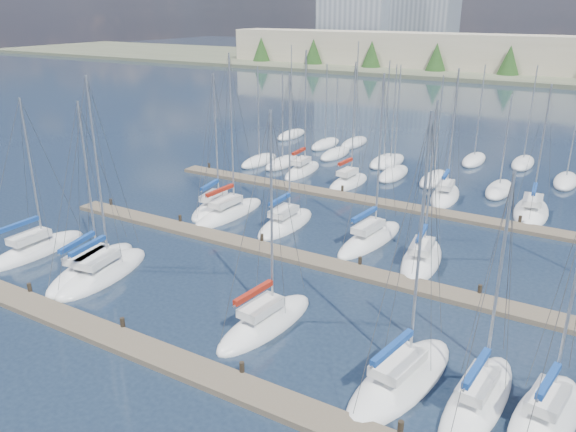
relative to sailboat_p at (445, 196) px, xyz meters
The scene contains 22 objects.
ground 25.51m from the sailboat_p, 100.67° to the left, with size 400.00×400.00×0.00m, color #212F43.
dock_near 33.26m from the sailboat_p, 98.17° to the right, with size 44.00×1.93×1.10m.
dock_mid 19.50m from the sailboat_p, 104.02° to the right, with size 44.00×1.93×1.10m.
dock_far 6.82m from the sailboat_p, 133.83° to the right, with size 44.00×1.93×1.10m.
sailboat_p is the anchor object (origin of this frame).
sailboat_b 32.04m from the sailboat_p, 120.51° to the right, with size 4.52×9.13×12.09m.
sailboat_e 29.12m from the sailboat_p, 78.05° to the right, with size 4.16×8.94×13.63m.
sailboat_d 27.61m from the sailboat_p, 94.75° to the right, with size 3.22×7.95×12.79m.
sailboat_g 30.35m from the sailboat_p, 66.02° to the right, with size 3.44×7.24×11.89m.
sailboat_l 15.08m from the sailboat_p, 80.14° to the right, with size 3.59×8.04×11.92m.
sailboat_q 7.66m from the sailboat_p, ahead, with size 3.53×8.24×11.72m.
sailboat_f 29.76m from the sailboat_p, 71.31° to the right, with size 2.84×8.12×11.59m.
sailboat_o 9.60m from the sailboat_p, behind, with size 2.80×6.76×12.69m.
sailboat_a 35.40m from the sailboat_p, 128.70° to the right, with size 2.60×8.25×11.85m.
sailboat_k 13.44m from the sailboat_p, 98.38° to the right, with size 3.30×8.90×13.23m.
sailboat_c 31.56m from the sailboat_p, 118.60° to the right, with size 4.23×8.61×13.74m.
sailboat_j 16.55m from the sailboat_p, 123.74° to the right, with size 2.77×7.61×12.85m.
sailboat_n 15.70m from the sailboat_p, behind, with size 2.75×7.51×13.44m.
sailboat_i 20.34m from the sailboat_p, 136.03° to the right, with size 2.80×8.78×14.16m.
sailboat_h 21.35m from the sailboat_p, 140.50° to the right, with size 4.00×7.67×12.43m.
distant_boats 12.66m from the sailboat_p, 135.76° to the left, with size 36.93×20.75×13.30m.
shoreline 116.47m from the sailboat_p, 98.92° to the left, with size 400.00×60.00×38.00m.
Camera 1 is at (17.48, -15.49, 16.88)m, focal length 35.00 mm.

